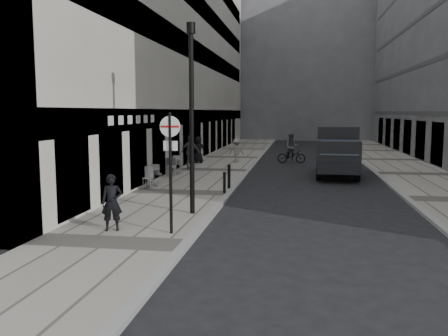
# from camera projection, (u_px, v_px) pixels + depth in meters

# --- Properties ---
(ground) EXTENTS (120.00, 120.00, 0.00)m
(ground) POSITION_uv_depth(u_px,v_px,m) (150.00, 290.00, 9.18)
(ground) COLOR black
(ground) RESTS_ON ground
(sidewalk) EXTENTS (4.00, 60.00, 0.12)m
(sidewalk) POSITION_uv_depth(u_px,v_px,m) (213.00, 171.00, 27.14)
(sidewalk) COLOR #9C978D
(sidewalk) RESTS_ON ground
(far_sidewalk) EXTENTS (4.00, 60.00, 0.12)m
(far_sidewalk) POSITION_uv_depth(u_px,v_px,m) (415.00, 175.00, 25.44)
(far_sidewalk) COLOR #9C978D
(far_sidewalk) RESTS_ON ground
(building_left) EXTENTS (4.00, 45.00, 18.00)m
(building_left) POSITION_uv_depth(u_px,v_px,m) (173.00, 31.00, 33.07)
(building_left) COLOR silver
(building_left) RESTS_ON ground
(building_far) EXTENTS (24.00, 16.00, 22.00)m
(building_far) POSITION_uv_depth(u_px,v_px,m) (290.00, 54.00, 62.56)
(building_far) COLOR gray
(building_far) RESTS_ON ground
(walking_man) EXTENTS (0.67, 0.53, 1.59)m
(walking_man) POSITION_uv_depth(u_px,v_px,m) (112.00, 202.00, 13.18)
(walking_man) COLOR black
(walking_man) RESTS_ON sidewalk
(sign_post) EXTENTS (0.57, 0.10, 3.29)m
(sign_post) POSITION_uv_depth(u_px,v_px,m) (170.00, 156.00, 12.73)
(sign_post) COLOR black
(sign_post) RESTS_ON sidewalk
(lamppost) EXTENTS (0.27, 0.27, 6.08)m
(lamppost) POSITION_uv_depth(u_px,v_px,m) (192.00, 109.00, 15.12)
(lamppost) COLOR black
(lamppost) RESTS_ON sidewalk
(bollard_near) EXTENTS (0.11, 0.11, 0.82)m
(bollard_near) POSITION_uv_depth(u_px,v_px,m) (224.00, 183.00, 19.24)
(bollard_near) COLOR black
(bollard_near) RESTS_ON sidewalk
(bollard_far) EXTENTS (0.13, 0.13, 0.98)m
(bollard_far) POSITION_uv_depth(u_px,v_px,m) (229.00, 177.00, 20.49)
(bollard_far) COLOR black
(bollard_far) RESTS_ON sidewalk
(panel_van) EXTENTS (2.36, 5.72, 2.64)m
(panel_van) POSITION_uv_depth(u_px,v_px,m) (337.00, 148.00, 25.27)
(panel_van) COLOR black
(panel_van) RESTS_ON ground
(cyclist) EXTENTS (1.85, 0.69, 1.99)m
(cyclist) POSITION_uv_depth(u_px,v_px,m) (291.00, 151.00, 31.63)
(cyclist) COLOR black
(cyclist) RESTS_ON ground
(pedestrian_a) EXTENTS (1.23, 0.72, 1.97)m
(pedestrian_a) POSITION_uv_depth(u_px,v_px,m) (191.00, 152.00, 27.07)
(pedestrian_a) COLOR slate
(pedestrian_a) RESTS_ON sidewalk
(pedestrian_b) EXTENTS (1.07, 0.73, 1.53)m
(pedestrian_b) POSITION_uv_depth(u_px,v_px,m) (236.00, 150.00, 31.07)
(pedestrian_b) COLOR gray
(pedestrian_b) RESTS_ON sidewalk
(pedestrian_c) EXTENTS (0.87, 0.60, 1.71)m
(pedestrian_c) POSITION_uv_depth(u_px,v_px,m) (198.00, 150.00, 30.63)
(pedestrian_c) COLOR black
(pedestrian_c) RESTS_ON sidewalk
(cafe_table_near) EXTENTS (0.72, 1.63, 0.93)m
(cafe_table_near) POSITION_uv_depth(u_px,v_px,m) (152.00, 176.00, 21.04)
(cafe_table_near) COLOR silver
(cafe_table_near) RESTS_ON sidewalk
(cafe_table_mid) EXTENTS (0.73, 1.64, 0.94)m
(cafe_table_mid) POSITION_uv_depth(u_px,v_px,m) (175.00, 166.00, 24.91)
(cafe_table_mid) COLOR silver
(cafe_table_mid) RESTS_ON sidewalk
(cafe_table_far) EXTENTS (0.76, 1.72, 0.98)m
(cafe_table_far) POSITION_uv_depth(u_px,v_px,m) (175.00, 166.00, 24.79)
(cafe_table_far) COLOR silver
(cafe_table_far) RESTS_ON sidewalk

